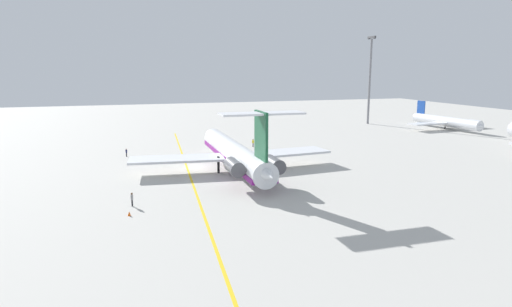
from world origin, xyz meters
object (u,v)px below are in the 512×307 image
at_px(airliner_far_left, 447,122).
at_px(safety_cone_nose, 129,214).
at_px(main_jetliner, 236,153).
at_px(ground_crew_portside, 126,151).
at_px(ground_crew_near_nose, 132,198).
at_px(light_mast, 370,77).
at_px(ground_crew_near_tail, 253,142).

distance_m(airliner_far_left, safety_cone_nose, 104.08).
xyz_separation_m(main_jetliner, ground_crew_portside, (-19.17, -17.62, -2.12)).
height_order(ground_crew_near_nose, light_mast, light_mast).
bearing_deg(airliner_far_left, ground_crew_portside, -86.27).
height_order(main_jetliner, ground_crew_portside, main_jetliner).
distance_m(ground_crew_near_nose, light_mast, 100.86).
relative_size(ground_crew_near_nose, safety_cone_nose, 3.28).
height_order(ground_crew_near_tail, light_mast, light_mast).
bearing_deg(ground_crew_near_nose, ground_crew_portside, -50.96).
relative_size(airliner_far_left, safety_cone_nose, 45.90).
bearing_deg(airliner_far_left, ground_crew_near_nose, -67.16).
bearing_deg(ground_crew_portside, light_mast, -21.81).
xyz_separation_m(ground_crew_near_nose, safety_cone_nose, (3.74, -0.47, -0.87)).
distance_m(main_jetliner, ground_crew_near_nose, 22.94).
relative_size(main_jetliner, safety_cone_nose, 72.85).
height_order(ground_crew_near_nose, ground_crew_portside, ground_crew_near_nose).
bearing_deg(ground_crew_near_nose, ground_crew_near_tail, -87.72).
relative_size(airliner_far_left, ground_crew_portside, 14.97).
bearing_deg(airliner_far_left, safety_cone_nose, -65.47).
distance_m(ground_crew_near_nose, ground_crew_portside, 33.75).
height_order(ground_crew_near_nose, ground_crew_near_tail, ground_crew_near_nose).
distance_m(ground_crew_near_nose, ground_crew_near_tail, 46.03).
xyz_separation_m(safety_cone_nose, light_mast, (-69.95, 75.32, 14.55)).
bearing_deg(light_mast, main_jetliner, -47.96).
height_order(ground_crew_near_nose, safety_cone_nose, ground_crew_near_nose).
relative_size(ground_crew_portside, light_mast, 0.06).
bearing_deg(safety_cone_nose, ground_crew_portside, 179.33).
relative_size(airliner_far_left, ground_crew_near_tail, 14.13).
xyz_separation_m(airliner_far_left, ground_crew_near_tail, (10.98, -62.36, -1.09)).
xyz_separation_m(ground_crew_near_nose, ground_crew_portside, (-33.75, -0.03, -0.08)).
distance_m(ground_crew_near_tail, light_mast, 57.33).
distance_m(safety_cone_nose, light_mast, 103.81).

